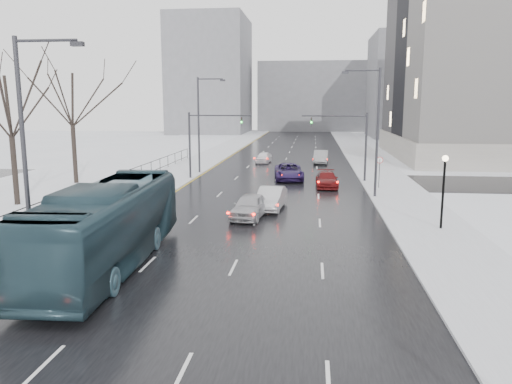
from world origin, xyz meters
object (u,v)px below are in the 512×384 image
at_px(streetlight_l_near, 29,146).
at_px(sedan_right_far, 327,180).
at_px(lamppost_r_mid, 444,181).
at_px(sedan_center_far, 264,157).
at_px(streetlight_l_far, 201,120).
at_px(sedan_center_near, 250,206).
at_px(mast_signal_right, 354,139).
at_px(streetlight_r_mid, 375,126).
at_px(mast_signal_left, 200,137).
at_px(tree_park_e, 76,184).
at_px(sedan_right_near, 271,198).
at_px(sedan_right_distant, 321,157).
at_px(sedan_right_cross, 289,172).
at_px(no_uturn_sign, 380,163).
at_px(tree_park_d, 18,206).
at_px(bus, 108,225).

relative_size(streetlight_l_near, sedan_right_far, 2.15).
height_order(lamppost_r_mid, sedan_center_far, lamppost_r_mid).
distance_m(sedan_right_far, sedan_center_far, 19.04).
height_order(streetlight_l_far, sedan_center_near, streetlight_l_far).
height_order(streetlight_l_far, mast_signal_right, streetlight_l_far).
relative_size(streetlight_r_mid, mast_signal_left, 1.54).
bearing_deg(tree_park_e, streetlight_l_near, -67.31).
bearing_deg(sedan_center_far, streetlight_l_far, -113.61).
height_order(lamppost_r_mid, sedan_center_near, lamppost_r_mid).
distance_m(sedan_right_near, sedan_right_distant, 27.86).
bearing_deg(streetlight_l_far, streetlight_l_near, -90.00).
bearing_deg(sedan_right_cross, sedan_right_near, -98.58).
bearing_deg(no_uturn_sign, sedan_right_distant, 104.37).
bearing_deg(sedan_right_distant, streetlight_l_far, -137.76).
xyz_separation_m(streetlight_l_far, mast_signal_left, (0.84, -4.00, -1.51)).
bearing_deg(sedan_right_distant, tree_park_d, -125.18).
relative_size(streetlight_l_far, sedan_center_far, 2.52).
xyz_separation_m(tree_park_d, tree_park_e, (-0.40, 10.00, 0.00)).
xyz_separation_m(sedan_center_near, sedan_right_far, (5.26, 12.70, -0.10)).
bearing_deg(no_uturn_sign, sedan_right_far, 172.36).
bearing_deg(tree_park_e, sedan_center_far, 49.28).
bearing_deg(streetlight_l_far, bus, -85.29).
relative_size(sedan_right_near, sedan_right_far, 1.01).
bearing_deg(mast_signal_right, sedan_right_far, -126.99).
xyz_separation_m(streetlight_l_far, bus, (2.51, -30.38, -3.69)).
height_order(tree_park_d, sedan_right_distant, tree_park_d).
distance_m(tree_park_e, sedan_center_far, 23.99).
relative_size(tree_park_d, sedan_right_distant, 2.60).
xyz_separation_m(mast_signal_right, sedan_right_distant, (-2.83, 14.34, -3.27)).
xyz_separation_m(streetlight_r_mid, streetlight_l_near, (-16.33, -20.00, 0.00)).
relative_size(streetlight_r_mid, sedan_right_distant, 2.08).
height_order(lamppost_r_mid, bus, lamppost_r_mid).
bearing_deg(bus, streetlight_r_mid, 50.36).
bearing_deg(sedan_right_distant, bus, -101.00).
xyz_separation_m(tree_park_e, sedan_center_near, (17.70, -12.11, 0.82)).
bearing_deg(bus, tree_park_d, 131.74).
xyz_separation_m(tree_park_d, sedan_center_near, (17.30, -2.11, 0.82)).
relative_size(mast_signal_right, sedan_center_far, 1.64).
height_order(mast_signal_left, sedan_right_far, mast_signal_left).
height_order(sedan_right_near, sedan_right_far, sedan_right_near).
xyz_separation_m(streetlight_l_near, sedan_right_distant, (12.67, 42.34, -4.79)).
relative_size(tree_park_d, sedan_right_cross, 2.19).
height_order(tree_park_e, sedan_right_distant, tree_park_e).
distance_m(mast_signal_left, bus, 26.52).
distance_m(mast_signal_left, sedan_right_near, 15.80).
relative_size(bus, sedan_right_cross, 2.38).
height_order(lamppost_r_mid, sedan_right_cross, lamppost_r_mid).
xyz_separation_m(streetlight_l_near, sedan_right_cross, (9.39, 28.50, -4.79)).
bearing_deg(bus, mast_signal_left, 90.92).
distance_m(bus, sedan_right_distant, 41.99).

